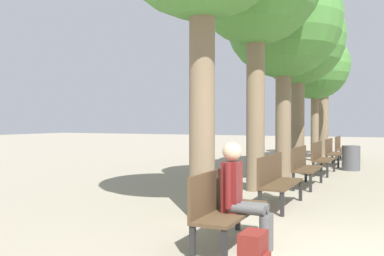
# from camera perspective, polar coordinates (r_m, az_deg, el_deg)

# --- Properties ---
(bench_row_0) EXTENTS (0.46, 1.61, 0.94)m
(bench_row_0) POSITION_cam_1_polar(r_m,az_deg,el_deg) (5.47, 4.36, -9.89)
(bench_row_0) COLOR #4C3823
(bench_row_0) RESTS_ON ground_plane
(bench_row_1) EXTENTS (0.46, 1.61, 0.94)m
(bench_row_1) POSITION_cam_1_polar(r_m,az_deg,el_deg) (7.97, 11.18, -6.50)
(bench_row_1) COLOR #4C3823
(bench_row_1) RESTS_ON ground_plane
(bench_row_2) EXTENTS (0.46, 1.61, 0.94)m
(bench_row_2) POSITION_cam_1_polar(r_m,az_deg,el_deg) (10.53, 14.68, -4.70)
(bench_row_2) COLOR #4C3823
(bench_row_2) RESTS_ON ground_plane
(bench_row_3) EXTENTS (0.46, 1.61, 0.94)m
(bench_row_3) POSITION_cam_1_polar(r_m,az_deg,el_deg) (13.13, 16.79, -3.60)
(bench_row_3) COLOR #4C3823
(bench_row_3) RESTS_ON ground_plane
(bench_row_4) EXTENTS (0.46, 1.61, 0.94)m
(bench_row_4) POSITION_cam_1_polar(r_m,az_deg,el_deg) (15.74, 18.20, -2.86)
(bench_row_4) COLOR #4C3823
(bench_row_4) RESTS_ON ground_plane
(bench_row_5) EXTENTS (0.46, 1.61, 0.94)m
(bench_row_5) POSITION_cam_1_polar(r_m,az_deg,el_deg) (18.37, 19.20, -2.33)
(bench_row_5) COLOR #4C3823
(bench_row_5) RESTS_ON ground_plane
(tree_row_2) EXTENTS (3.23, 3.23, 6.00)m
(tree_row_2) POSITION_cam_1_polar(r_m,az_deg,el_deg) (12.52, 12.10, 13.74)
(tree_row_2) COLOR #7A664C
(tree_row_2) RESTS_ON ground_plane
(tree_row_3) EXTENTS (2.99, 2.99, 5.73)m
(tree_row_3) POSITION_cam_1_polar(r_m,az_deg,el_deg) (14.43, 13.96, 11.37)
(tree_row_3) COLOR #7A664C
(tree_row_3) RESTS_ON ground_plane
(tree_row_4) EXTENTS (2.66, 2.66, 5.07)m
(tree_row_4) POSITION_cam_1_polar(r_m,az_deg,el_deg) (17.59, 16.08, 7.92)
(tree_row_4) COLOR #7A664C
(tree_row_4) RESTS_ON ground_plane
(tree_row_5) EXTENTS (2.30, 2.30, 5.22)m
(tree_row_5) POSITION_cam_1_polar(r_m,az_deg,el_deg) (19.86, 17.14, 7.82)
(tree_row_5) COLOR #7A664C
(tree_row_5) RESTS_ON ground_plane
(person_seated) EXTENTS (0.62, 0.35, 1.30)m
(person_seated) POSITION_cam_1_polar(r_m,az_deg,el_deg) (5.29, 6.53, -8.53)
(person_seated) COLOR #4C4C4C
(person_seated) RESTS_ON ground_plane
(backpack) EXTENTS (0.26, 0.34, 0.47)m
(backpack) POSITION_cam_1_polar(r_m,az_deg,el_deg) (4.40, 8.24, -16.59)
(backpack) COLOR maroon
(backpack) RESTS_ON ground_plane
(trash_bin) EXTENTS (0.55, 0.55, 0.78)m
(trash_bin) POSITION_cam_1_polar(r_m,az_deg,el_deg) (14.41, 20.43, -3.78)
(trash_bin) COLOR #4C4C51
(trash_bin) RESTS_ON ground_plane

